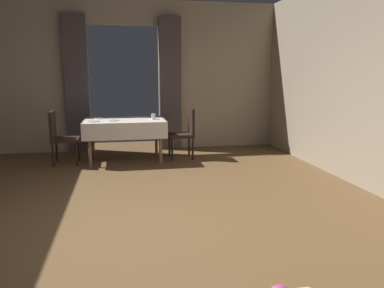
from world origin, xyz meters
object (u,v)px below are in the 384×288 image
(plate_mid_a, at_px, (99,118))
(plate_mid_d, at_px, (113,120))
(glass_mid_c, at_px, (153,116))
(dining_table_mid, at_px, (125,125))
(chair_mid_left, at_px, (60,135))
(chair_mid_right, at_px, (185,131))
(plate_mid_b, at_px, (93,121))

(plate_mid_a, distance_m, plate_mid_d, 0.49)
(plate_mid_a, xyz_separation_m, glass_mid_c, (0.97, -0.32, 0.05))
(dining_table_mid, bearing_deg, chair_mid_left, -174.53)
(chair_mid_left, height_order, chair_mid_right, same)
(chair_mid_right, distance_m, glass_mid_c, 0.66)
(dining_table_mid, bearing_deg, plate_mid_d, -140.33)
(dining_table_mid, distance_m, plate_mid_b, 0.59)
(chair_mid_left, relative_size, chair_mid_right, 1.00)
(dining_table_mid, height_order, chair_mid_right, chair_mid_right)
(dining_table_mid, xyz_separation_m, chair_mid_left, (-1.10, -0.11, -0.14))
(plate_mid_b, distance_m, plate_mid_d, 0.34)
(chair_mid_left, distance_m, plate_mid_b, 0.63)
(chair_mid_right, height_order, glass_mid_c, chair_mid_right)
(dining_table_mid, height_order, plate_mid_b, plate_mid_b)
(dining_table_mid, height_order, chair_mid_left, chair_mid_left)
(plate_mid_d, bearing_deg, dining_table_mid, 39.67)
(chair_mid_right, relative_size, plate_mid_b, 4.34)
(plate_mid_b, xyz_separation_m, glass_mid_c, (1.04, 0.15, 0.05))
(chair_mid_left, bearing_deg, dining_table_mid, 5.47)
(plate_mid_d, bearing_deg, chair_mid_left, 176.26)
(chair_mid_left, bearing_deg, plate_mid_a, 28.86)
(chair_mid_left, height_order, plate_mid_b, chair_mid_left)
(plate_mid_b, relative_size, plate_mid_d, 1.09)
(chair_mid_right, bearing_deg, dining_table_mid, 179.99)
(chair_mid_right, height_order, plate_mid_b, chair_mid_right)
(chair_mid_left, xyz_separation_m, plate_mid_b, (0.57, -0.12, 0.24))
(plate_mid_b, bearing_deg, dining_table_mid, 22.77)
(dining_table_mid, xyz_separation_m, glass_mid_c, (0.51, -0.07, 0.14))
(plate_mid_a, bearing_deg, glass_mid_c, -18.15)
(chair_mid_right, distance_m, plate_mid_b, 1.66)
(glass_mid_c, bearing_deg, chair_mid_left, -178.70)
(chair_mid_left, bearing_deg, chair_mid_right, 2.73)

